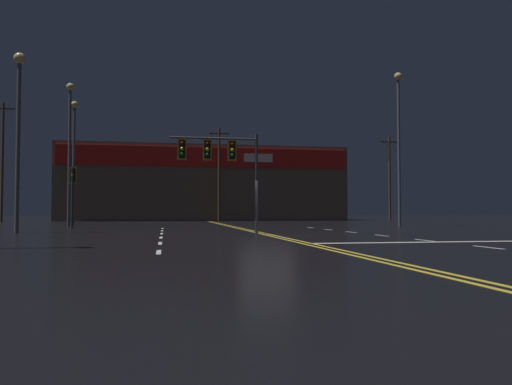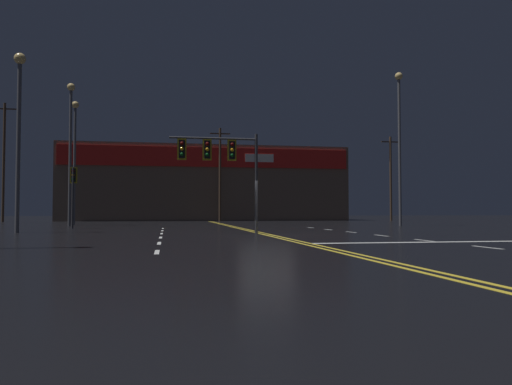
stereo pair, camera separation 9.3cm
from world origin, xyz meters
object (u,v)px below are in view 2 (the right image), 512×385
at_px(streetlight_near_left, 70,136).
at_px(streetlight_near_right, 399,130).
at_px(streetlight_median_approach, 19,116).
at_px(streetlight_far_left, 75,146).
at_px(traffic_signal_corner_northwest, 73,183).
at_px(traffic_signal_median, 218,156).

xyz_separation_m(streetlight_near_left, streetlight_near_right, (23.60, -3.60, 0.52)).
distance_m(streetlight_median_approach, streetlight_far_left, 15.20).
relative_size(traffic_signal_corner_northwest, streetlight_near_left, 0.36).
xyz_separation_m(traffic_signal_median, streetlight_near_right, (14.39, 10.68, 3.37)).
relative_size(streetlight_near_right, streetlight_far_left, 1.15).
xyz_separation_m(traffic_signal_median, traffic_signal_corner_northwest, (-7.99, 8.74, -0.89)).
distance_m(traffic_signal_corner_northwest, streetlight_near_right, 22.86).
relative_size(streetlight_near_left, streetlight_median_approach, 1.16).
bearing_deg(streetlight_far_left, traffic_signal_median, -62.03).
height_order(traffic_signal_corner_northwest, streetlight_near_right, streetlight_near_right).
bearing_deg(traffic_signal_median, streetlight_near_left, 122.82).
bearing_deg(streetlight_median_approach, streetlight_near_left, 88.43).
bearing_deg(traffic_signal_median, streetlight_median_approach, 163.64).
bearing_deg(traffic_signal_corner_northwest, streetlight_near_right, 4.94).
relative_size(traffic_signal_corner_northwest, streetlight_near_right, 0.33).
xyz_separation_m(streetlight_near_left, streetlight_median_approach, (-0.32, -11.48, -0.79)).
height_order(streetlight_near_left, streetlight_median_approach, streetlight_near_left).
xyz_separation_m(streetlight_near_left, streetlight_far_left, (-0.35, 3.71, -0.28)).
relative_size(streetlight_near_left, streetlight_far_left, 1.05).
distance_m(traffic_signal_median, streetlight_near_left, 17.23).
relative_size(streetlight_median_approach, streetlight_far_left, 0.91).
xyz_separation_m(traffic_signal_median, streetlight_far_left, (-9.55, 17.99, 2.57)).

